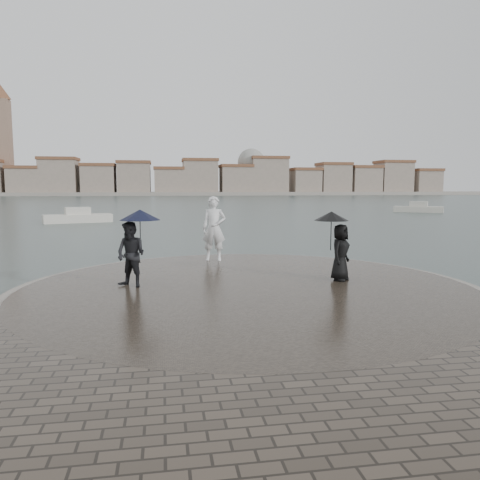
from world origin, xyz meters
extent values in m
plane|color=#2B3835|center=(0.00, 0.00, 0.00)|extent=(400.00, 400.00, 0.00)
cylinder|color=gray|center=(0.00, 3.50, 0.16)|extent=(12.50, 12.50, 0.32)
cylinder|color=#2D261E|center=(0.00, 3.50, 0.18)|extent=(11.90, 11.90, 0.36)
imported|color=white|center=(-0.42, 7.99, 1.51)|extent=(0.94, 0.71, 2.31)
imported|color=black|center=(-3.06, 3.90, 1.23)|extent=(1.06, 1.01, 1.73)
cylinder|color=black|center=(-2.81, 4.00, 1.71)|extent=(0.02, 0.02, 0.90)
cone|color=black|center=(-2.81, 4.00, 2.26)|extent=(1.10, 1.10, 0.28)
imported|color=black|center=(2.70, 3.82, 1.16)|extent=(0.90, 0.92, 1.59)
cylinder|color=black|center=(2.45, 3.92, 1.66)|extent=(0.02, 0.02, 0.90)
cone|color=black|center=(2.45, 3.92, 2.18)|extent=(0.97, 0.97, 0.26)
cube|color=gray|center=(0.00, 163.00, 0.60)|extent=(260.00, 20.00, 1.20)
cube|color=gray|center=(-48.00, 160.00, 4.50)|extent=(10.00, 10.00, 9.00)
cube|color=brown|center=(-48.00, 160.00, 9.50)|extent=(10.60, 10.60, 1.00)
cube|color=gray|center=(-37.00, 160.00, 6.00)|extent=(12.00, 10.00, 12.00)
cube|color=brown|center=(-37.00, 160.00, 12.50)|extent=(12.60, 10.60, 1.00)
cube|color=gray|center=(-24.00, 160.00, 5.00)|extent=(11.00, 10.00, 10.00)
cube|color=brown|center=(-24.00, 160.00, 10.50)|extent=(11.60, 10.60, 1.00)
cube|color=gray|center=(-12.00, 160.00, 5.50)|extent=(11.00, 10.00, 11.00)
cube|color=brown|center=(-12.00, 160.00, 11.50)|extent=(11.60, 10.60, 1.00)
cube|color=gray|center=(0.00, 160.00, 4.50)|extent=(10.00, 10.00, 9.00)
cube|color=brown|center=(0.00, 160.00, 9.50)|extent=(10.60, 10.60, 1.00)
cube|color=gray|center=(11.00, 160.00, 6.00)|extent=(12.00, 10.00, 12.00)
cube|color=brown|center=(11.00, 160.00, 12.50)|extent=(12.60, 10.60, 1.00)
cube|color=gray|center=(24.00, 160.00, 5.00)|extent=(11.00, 10.00, 10.00)
cube|color=brown|center=(24.00, 160.00, 10.50)|extent=(11.60, 10.60, 1.00)
cube|color=gray|center=(36.00, 160.00, 6.50)|extent=(13.00, 10.00, 13.00)
cube|color=brown|center=(36.00, 160.00, 13.50)|extent=(13.60, 10.60, 1.00)
cube|color=gray|center=(50.00, 160.00, 4.50)|extent=(10.00, 10.00, 9.00)
cube|color=brown|center=(50.00, 160.00, 9.50)|extent=(10.60, 10.60, 1.00)
cube|color=gray|center=(61.00, 160.00, 5.50)|extent=(11.00, 10.00, 11.00)
cube|color=brown|center=(61.00, 160.00, 11.50)|extent=(11.60, 10.60, 1.00)
cube|color=gray|center=(73.00, 160.00, 5.00)|extent=(11.00, 10.00, 10.00)
cube|color=brown|center=(73.00, 160.00, 10.50)|extent=(11.60, 10.60, 1.00)
cube|color=gray|center=(85.00, 160.00, 6.00)|extent=(12.00, 10.00, 12.00)
cube|color=brown|center=(85.00, 160.00, 12.50)|extent=(12.60, 10.60, 1.00)
cube|color=gray|center=(98.00, 160.00, 4.50)|extent=(10.00, 10.00, 9.00)
cube|color=brown|center=(98.00, 160.00, 9.50)|extent=(10.60, 10.60, 1.00)
cube|color=#846654|center=(-55.00, 162.00, 16.00)|extent=(5.00, 5.00, 32.00)
cone|color=brown|center=(-55.00, 162.00, 34.50)|extent=(6.80, 6.80, 5.00)
sphere|color=gray|center=(30.00, 162.00, 12.00)|extent=(10.00, 10.00, 10.00)
cube|color=beige|center=(27.73, 42.78, 0.25)|extent=(5.46, 4.40, 0.90)
cube|color=beige|center=(27.73, 42.78, 0.85)|extent=(2.33, 2.11, 0.90)
cube|color=beige|center=(-9.31, 32.45, 0.25)|extent=(5.73, 3.20, 0.90)
cube|color=beige|center=(-9.31, 32.45, 0.85)|extent=(2.27, 1.75, 0.90)
camera|label=1|loc=(-2.20, -8.58, 2.99)|focal=35.00mm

